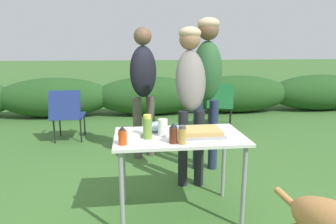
% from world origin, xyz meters
% --- Properties ---
extents(ground_plane, '(60.00, 60.00, 0.00)m').
position_xyz_m(ground_plane, '(0.00, 0.00, 0.00)').
color(ground_plane, '#3D6B2D').
extents(shrub_hedge, '(14.40, 0.90, 0.83)m').
position_xyz_m(shrub_hedge, '(0.00, 4.07, 0.42)').
color(shrub_hedge, '#234C1E').
rests_on(shrub_hedge, ground).
extents(folding_table, '(1.10, 0.64, 0.74)m').
position_xyz_m(folding_table, '(0.00, 0.00, 0.66)').
color(folding_table, silver).
rests_on(folding_table, ground).
extents(food_tray, '(0.37, 0.30, 0.06)m').
position_xyz_m(food_tray, '(0.18, -0.02, 0.77)').
color(food_tray, '#9E9EA3').
rests_on(food_tray, folding_table).
extents(plate_stack, '(0.24, 0.24, 0.03)m').
position_xyz_m(plate_stack, '(-0.39, 0.07, 0.75)').
color(plate_stack, white).
rests_on(plate_stack, folding_table).
extents(mixing_bowl, '(0.18, 0.18, 0.08)m').
position_xyz_m(mixing_bowl, '(-0.18, 0.16, 0.78)').
color(mixing_bowl, '#99B2CC').
rests_on(mixing_bowl, folding_table).
extents(paper_cup_stack, '(0.08, 0.08, 0.14)m').
position_xyz_m(paper_cup_stack, '(-0.14, 0.00, 0.81)').
color(paper_cup_stack, white).
rests_on(paper_cup_stack, folding_table).
extents(bbq_sauce_bottle, '(0.07, 0.07, 0.16)m').
position_xyz_m(bbq_sauce_bottle, '(-0.08, -0.21, 0.82)').
color(bbq_sauce_bottle, '#562314').
rests_on(bbq_sauce_bottle, folding_table).
extents(mayo_bottle, '(0.06, 0.06, 0.15)m').
position_xyz_m(mayo_bottle, '(-0.06, -0.14, 0.81)').
color(mayo_bottle, silver).
rests_on(mayo_bottle, folding_table).
extents(relish_jar, '(0.07, 0.07, 0.20)m').
position_xyz_m(relish_jar, '(-0.27, -0.06, 0.84)').
color(relish_jar, olive).
rests_on(relish_jar, folding_table).
extents(hot_sauce_bottle, '(0.07, 0.07, 0.15)m').
position_xyz_m(hot_sauce_bottle, '(-0.47, -0.19, 0.81)').
color(hot_sauce_bottle, '#CC4214').
rests_on(hot_sauce_bottle, folding_table).
extents(spice_jar, '(0.06, 0.06, 0.14)m').
position_xyz_m(spice_jar, '(-0.01, -0.23, 0.81)').
color(spice_jar, '#B2893D').
rests_on(spice_jar, folding_table).
extents(standing_person_in_gray_fleece, '(0.35, 0.49, 1.69)m').
position_xyz_m(standing_person_in_gray_fleece, '(0.23, 0.69, 1.09)').
color(standing_person_in_gray_fleece, black).
rests_on(standing_person_in_gray_fleece, ground).
extents(standing_person_with_beanie, '(0.44, 0.39, 1.72)m').
position_xyz_m(standing_person_with_beanie, '(-0.24, 1.49, 1.04)').
color(standing_person_with_beanie, '#4C473D').
rests_on(standing_person_with_beanie, ground).
extents(standing_person_in_navy_coat, '(0.36, 0.27, 1.80)m').
position_xyz_m(standing_person_in_navy_coat, '(0.48, 0.98, 1.15)').
color(standing_person_in_navy_coat, '#232D4C').
rests_on(standing_person_in_navy_coat, ground).
extents(camp_chair_green_behind_table, '(0.49, 0.59, 0.83)m').
position_xyz_m(camp_chair_green_behind_table, '(-1.40, 2.30, 0.47)').
color(camp_chair_green_behind_table, navy).
rests_on(camp_chair_green_behind_table, ground).
extents(camp_chair_near_hedge, '(0.62, 0.70, 0.83)m').
position_xyz_m(camp_chair_near_hedge, '(1.22, 2.84, 0.47)').
color(camp_chair_near_hedge, '#19602D').
rests_on(camp_chair_near_hedge, ground).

